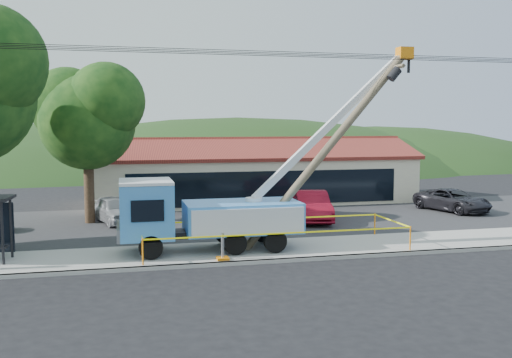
{
  "coord_description": "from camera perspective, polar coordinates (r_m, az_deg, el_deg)",
  "views": [
    {
      "loc": [
        -5.24,
        -19.79,
        5.65
      ],
      "look_at": [
        0.65,
        5.0,
        3.14
      ],
      "focal_mm": 40.0,
      "sensor_mm": 36.0,
      "label": 1
    }
  ],
  "objects": [
    {
      "name": "ground",
      "position": [
        21.24,
        1.43,
        -9.81
      ],
      "size": [
        120.0,
        120.0,
        0.0
      ],
      "primitive_type": "plane",
      "color": "black",
      "rests_on": "ground"
    },
    {
      "name": "curb",
      "position": [
        23.19,
        0.09,
        -8.29
      ],
      "size": [
        60.0,
        0.25,
        0.15
      ],
      "primitive_type": "cube",
      "color": "#ABA9A0",
      "rests_on": "ground"
    },
    {
      "name": "sidewalk",
      "position": [
        24.99,
        -0.93,
        -7.27
      ],
      "size": [
        60.0,
        4.0,
        0.15
      ],
      "primitive_type": "cube",
      "color": "#ABA9A0",
      "rests_on": "ground"
    },
    {
      "name": "parking_lot",
      "position": [
        32.7,
        -3.96,
        -4.26
      ],
      "size": [
        60.0,
        12.0,
        0.1
      ],
      "primitive_type": "cube",
      "color": "#28282B",
      "rests_on": "ground"
    },
    {
      "name": "strip_mall",
      "position": [
        41.0,
        -0.29,
        0.35
      ],
      "size": [
        22.5,
        8.53,
        4.67
      ],
      "color": "beige",
      "rests_on": "ground"
    },
    {
      "name": "tree_lot",
      "position": [
        32.84,
        -16.55,
        6.36
      ],
      "size": [
        6.3,
        5.6,
        8.94
      ],
      "color": "#332316",
      "rests_on": "ground"
    },
    {
      "name": "hill_west",
      "position": [
        75.64,
        -20.75,
        0.97
      ],
      "size": [
        78.4,
        56.0,
        28.0
      ],
      "primitive_type": "ellipsoid",
      "color": "#213C16",
      "rests_on": "ground"
    },
    {
      "name": "hill_center",
      "position": [
        76.54,
        -1.86,
        1.38
      ],
      "size": [
        89.6,
        64.0,
        32.0
      ],
      "primitive_type": "ellipsoid",
      "color": "#213C16",
      "rests_on": "ground"
    },
    {
      "name": "hill_east",
      "position": [
        82.87,
        11.83,
        1.59
      ],
      "size": [
        72.8,
        52.0,
        26.0
      ],
      "primitive_type": "ellipsoid",
      "color": "#213C16",
      "rests_on": "ground"
    },
    {
      "name": "utility_truck",
      "position": [
        24.69,
        -4.93,
        -3.29
      ],
      "size": [
        13.17,
        4.18,
        8.9
      ],
      "color": "black",
      "rests_on": "ground"
    },
    {
      "name": "leaning_pole",
      "position": [
        25.61,
        7.89,
        3.9
      ],
      "size": [
        7.67,
        2.0,
        8.87
      ],
      "color": "brown",
      "rests_on": "ground"
    },
    {
      "name": "caution_tape",
      "position": [
        25.21,
        1.69,
        -5.18
      ],
      "size": [
        11.47,
        3.61,
        1.04
      ],
      "color": "orange",
      "rests_on": "ground"
    },
    {
      "name": "car_silver",
      "position": [
        32.94,
        -13.87,
        -4.42
      ],
      "size": [
        3.1,
        4.73,
        1.5
      ],
      "primitive_type": "imported",
      "rotation": [
        0.0,
        0.0,
        0.33
      ],
      "color": "#A1A3A8",
      "rests_on": "ground"
    },
    {
      "name": "car_red",
      "position": [
        32.83,
        5.55,
        -4.32
      ],
      "size": [
        2.65,
        5.35,
        1.69
      ],
      "primitive_type": "imported",
      "rotation": [
        0.0,
        0.0,
        -0.18
      ],
      "color": "maroon",
      "rests_on": "ground"
    },
    {
      "name": "car_dark",
      "position": [
        38.18,
        19.01,
        -3.2
      ],
      "size": [
        3.65,
        5.49,
        1.4
      ],
      "primitive_type": "imported",
      "rotation": [
        0.0,
        0.0,
        0.29
      ],
      "color": "black",
      "rests_on": "ground"
    }
  ]
}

